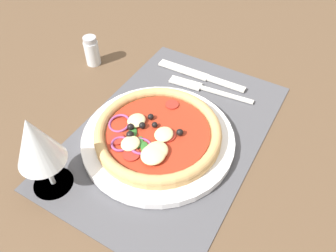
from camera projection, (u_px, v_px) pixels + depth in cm
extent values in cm
cube|color=brown|center=(171.00, 137.00, 62.17)|extent=(190.00, 140.00, 2.40)
cube|color=#4C4C51|center=(171.00, 132.00, 61.14)|extent=(46.15, 30.77, 0.40)
cylinder|color=white|center=(158.00, 139.00, 58.84)|extent=(26.82, 26.82, 1.43)
cylinder|color=tan|center=(158.00, 135.00, 57.95)|extent=(21.99, 21.99, 1.00)
torus|color=tan|center=(158.00, 131.00, 57.32)|extent=(22.03, 22.03, 1.80)
cylinder|color=#A82D19|center=(158.00, 132.00, 57.48)|extent=(18.04, 18.04, 0.30)
ellipsoid|color=beige|center=(156.00, 151.00, 53.68)|extent=(4.11, 3.70, 1.23)
ellipsoid|color=beige|center=(136.00, 120.00, 58.47)|extent=(3.45, 3.11, 1.04)
ellipsoid|color=beige|center=(153.00, 154.00, 53.13)|extent=(4.40, 3.96, 1.32)
ellipsoid|color=beige|center=(130.00, 143.00, 54.89)|extent=(3.39, 3.05, 1.02)
ellipsoid|color=beige|center=(164.00, 134.00, 56.24)|extent=(3.49, 3.15, 1.05)
sphere|color=black|center=(142.00, 125.00, 57.54)|extent=(1.18, 1.18, 1.18)
sphere|color=black|center=(131.00, 127.00, 57.26)|extent=(1.23, 1.23, 1.23)
sphere|color=black|center=(130.00, 135.00, 55.98)|extent=(1.33, 1.33, 1.33)
sphere|color=black|center=(180.00, 132.00, 56.42)|extent=(1.22, 1.22, 1.22)
sphere|color=black|center=(155.00, 125.00, 57.75)|extent=(1.02, 1.02, 1.02)
sphere|color=black|center=(151.00, 117.00, 59.03)|extent=(1.10, 1.10, 1.10)
sphere|color=black|center=(152.00, 148.00, 54.17)|extent=(1.07, 1.07, 1.07)
torus|color=#8E3D75|center=(141.00, 146.00, 54.83)|extent=(3.84, 3.82, 1.01)
torus|color=#8E3D75|center=(120.00, 144.00, 55.14)|extent=(3.22, 3.24, 0.55)
torus|color=#8E3D75|center=(119.00, 123.00, 58.35)|extent=(4.04, 4.01, 1.32)
cylinder|color=#A3281E|center=(172.00, 105.00, 61.73)|extent=(2.44, 2.44, 0.30)
cylinder|color=#A3281E|center=(117.00, 139.00, 55.98)|extent=(2.52, 2.52, 0.30)
cylinder|color=#A3281E|center=(163.00, 134.00, 56.71)|extent=(2.71, 2.71, 0.30)
cylinder|color=#A3281E|center=(166.00, 135.00, 56.57)|extent=(3.16, 3.16, 0.30)
cylinder|color=#A3281E|center=(131.00, 155.00, 53.75)|extent=(2.75, 2.75, 0.30)
ellipsoid|color=#2D6B28|center=(133.00, 132.00, 56.98)|extent=(3.12, 2.64, 0.30)
ellipsoid|color=#2D6B28|center=(138.00, 142.00, 55.42)|extent=(3.05, 2.01, 0.30)
ellipsoid|color=#2D6B28|center=(145.00, 148.00, 54.65)|extent=(3.03, 2.90, 0.30)
cube|color=silver|center=(226.00, 95.00, 67.59)|extent=(2.00, 11.19, 0.44)
cube|color=silver|center=(195.00, 86.00, 69.52)|extent=(2.44, 2.73, 0.44)
cube|color=silver|center=(182.00, 79.00, 71.04)|extent=(0.75, 4.33, 0.44)
cube|color=silver|center=(180.00, 80.00, 70.67)|extent=(0.75, 4.33, 0.44)
cube|color=silver|center=(179.00, 82.00, 70.30)|extent=(0.75, 4.33, 0.44)
cube|color=silver|center=(178.00, 84.00, 69.92)|extent=(0.75, 4.33, 0.44)
cube|color=silver|center=(226.00, 84.00, 69.80)|extent=(1.45, 8.42, 0.62)
cube|color=silver|center=(183.00, 70.00, 73.17)|extent=(2.21, 11.63, 0.44)
cylinder|color=silver|center=(54.00, 183.00, 53.69)|extent=(6.40, 6.40, 0.40)
cylinder|color=silver|center=(48.00, 171.00, 51.35)|extent=(0.80, 0.80, 6.00)
cone|color=silver|center=(35.00, 141.00, 46.04)|extent=(7.20, 7.20, 8.50)
cone|color=#4C993D|center=(35.00, 142.00, 46.26)|extent=(6.10, 6.10, 7.11)
cylinder|color=silver|center=(92.00, 53.00, 73.85)|extent=(3.20, 3.20, 5.50)
cylinder|color=#ADADB2|center=(90.00, 40.00, 71.40)|extent=(2.88, 2.88, 1.20)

